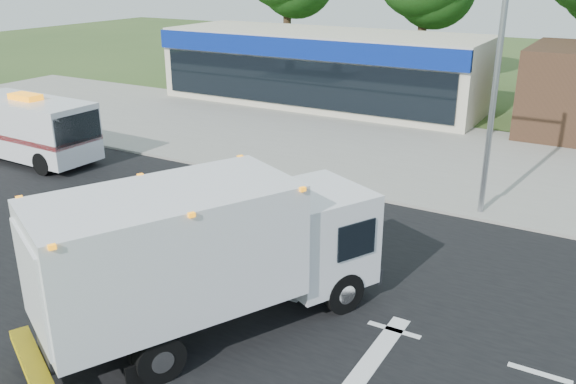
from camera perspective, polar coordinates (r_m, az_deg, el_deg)
name	(u,v)px	position (r m, az deg, el deg)	size (l,w,h in m)	color
ground	(276,295)	(14.90, -1.10, -9.64)	(120.00, 120.00, 0.00)	#385123
road_asphalt	(276,295)	(14.89, -1.10, -9.63)	(60.00, 14.00, 0.02)	black
sidewalk	(397,190)	(21.64, 10.21, 0.14)	(60.00, 2.40, 0.12)	gray
parking_apron	(446,151)	(26.93, 14.54, 3.76)	(60.00, 9.00, 0.02)	gray
lane_markings	(298,339)	(13.32, 0.93, -13.57)	(55.20, 7.00, 0.01)	silver
ems_box_truck	(207,249)	(12.79, -7.63, -5.29)	(5.54, 7.90, 3.40)	black
emergency_worker	(77,256)	(15.38, -19.10, -5.71)	(0.82, 0.80, 2.01)	tan
ambulance_van	(32,128)	(26.40, -22.80, 5.56)	(5.85, 2.42, 2.73)	white
retail_strip_mall	(322,67)	(35.11, 3.23, 11.55)	(18.00, 6.20, 4.00)	beige
traffic_signal_pole	(476,57)	(19.26, 17.19, 12.01)	(3.51, 0.25, 8.00)	gray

